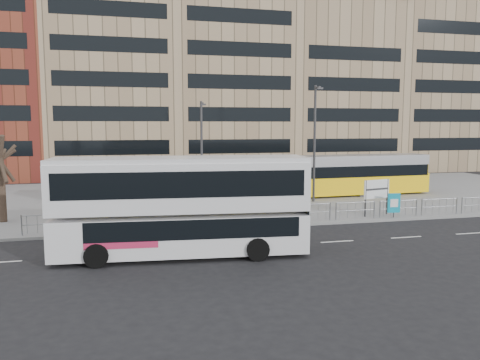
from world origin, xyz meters
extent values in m
plane|color=black|center=(0.00, 0.00, 0.00)|extent=(120.00, 120.00, 0.00)
cube|color=slate|center=(0.00, 12.00, 0.07)|extent=(64.00, 24.00, 0.15)
cube|color=gray|center=(0.00, 0.05, 0.07)|extent=(64.00, 0.25, 0.17)
cube|color=#9F8666|center=(-10.00, 34.00, 11.00)|extent=(14.00, 16.00, 22.00)
cube|color=#9F8666|center=(4.00, 34.00, 12.00)|extent=(14.00, 16.00, 24.00)
cube|color=#9F8666|center=(18.00, 34.00, 10.50)|extent=(14.00, 16.00, 21.00)
cube|color=#38383D|center=(18.00, 34.00, 21.60)|extent=(14.40, 16.40, 1.20)
cube|color=#9F8666|center=(32.00, 34.00, 11.50)|extent=(14.00, 16.00, 23.00)
cylinder|color=gray|center=(2.00, 0.50, 1.20)|extent=(32.00, 0.05, 0.05)
cylinder|color=gray|center=(2.00, 0.50, 0.70)|extent=(32.00, 0.04, 0.04)
cylinder|color=gray|center=(-14.00, 0.50, 0.70)|extent=(0.07, 0.07, 1.10)
cube|color=white|center=(1.00, -4.00, 0.01)|extent=(62.00, 0.12, 0.01)
cube|color=silver|center=(-6.09, -4.80, 1.08)|extent=(11.54, 3.59, 1.75)
cube|color=silver|center=(-6.09, -4.80, 3.25)|extent=(11.54, 3.59, 2.17)
cube|color=silver|center=(-6.09, -4.80, 4.39)|extent=(11.53, 3.48, 0.31)
cube|color=black|center=(-5.58, -4.84, 1.50)|extent=(9.48, 3.45, 0.88)
cube|color=black|center=(-6.09, -4.80, 3.46)|extent=(10.92, 3.58, 1.14)
cube|color=#BD254F|center=(-8.66, -4.58, 1.03)|extent=(3.31, 2.92, 0.52)
cylinder|color=black|center=(-2.91, -6.39, 0.52)|extent=(1.05, 0.40, 1.03)
cylinder|color=black|center=(-2.69, -3.77, 0.52)|extent=(1.05, 0.40, 1.03)
cylinder|color=black|center=(-9.80, -5.80, 0.52)|extent=(1.05, 0.40, 1.03)
cylinder|color=black|center=(-9.58, -3.18, 0.52)|extent=(1.05, 0.40, 1.03)
cube|color=yellow|center=(2.32, 9.66, 1.11)|extent=(28.45, 4.11, 1.62)
cube|color=black|center=(2.32, 9.66, 2.23)|extent=(28.05, 4.13, 0.91)
cube|color=#9C9CA0|center=(2.32, 9.66, 3.09)|extent=(28.44, 3.90, 0.81)
cube|color=yellow|center=(15.87, 10.35, 1.77)|extent=(1.33, 2.34, 2.63)
cube|color=yellow|center=(-11.23, 8.98, 1.77)|extent=(1.33, 2.34, 2.63)
cylinder|color=#2D2D30|center=(2.32, 9.66, 1.87)|extent=(2.53, 2.53, 3.04)
cube|color=#2D2D30|center=(11.42, 10.12, 0.40)|extent=(3.16, 2.70, 0.51)
cube|color=#2D2D30|center=(-6.78, 9.20, 0.40)|extent=(3.16, 2.70, 0.51)
cylinder|color=#2D2D30|center=(6.27, 1.06, 1.32)|extent=(0.10, 0.10, 2.34)
cylinder|color=#2D2D30|center=(8.05, 1.47, 1.32)|extent=(0.10, 0.10, 2.34)
cube|color=white|center=(7.16, 1.26, 1.88)|extent=(2.00, 0.54, 1.22)
cylinder|color=#2D2D30|center=(7.92, 0.40, 0.56)|extent=(0.06, 0.06, 0.82)
cube|color=#0C8CAD|center=(7.92, 0.40, 1.08)|extent=(0.82, 0.14, 1.23)
cube|color=white|center=(7.92, 0.36, 1.08)|extent=(0.51, 0.06, 0.51)
imported|color=black|center=(-7.41, 6.05, 0.98)|extent=(0.53, 0.68, 1.65)
cylinder|color=#2D2D30|center=(-10.31, 1.31, 1.65)|extent=(0.12, 0.12, 3.00)
imported|color=#2D2D30|center=(-10.31, 1.31, 2.75)|extent=(0.19, 0.22, 1.00)
cylinder|color=#2D2D30|center=(-2.86, 10.31, 3.99)|extent=(0.18, 0.18, 7.68)
cylinder|color=#2D2D30|center=(-2.86, 9.91, 7.63)|extent=(0.14, 0.90, 0.14)
cube|color=#2D2D30|center=(-2.86, 9.46, 7.53)|extent=(0.45, 0.20, 0.12)
cylinder|color=#2D2D30|center=(5.37, 7.49, 4.56)|extent=(0.18, 0.18, 8.81)
cylinder|color=#2D2D30|center=(5.37, 7.09, 8.76)|extent=(0.14, 0.90, 0.14)
cube|color=#2D2D30|center=(5.37, 6.64, 8.66)|extent=(0.45, 0.20, 0.12)
cylinder|color=black|center=(-15.89, 4.64, 2.10)|extent=(0.44, 0.44, 3.90)
camera|label=1|loc=(-8.31, -25.82, 5.97)|focal=35.00mm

